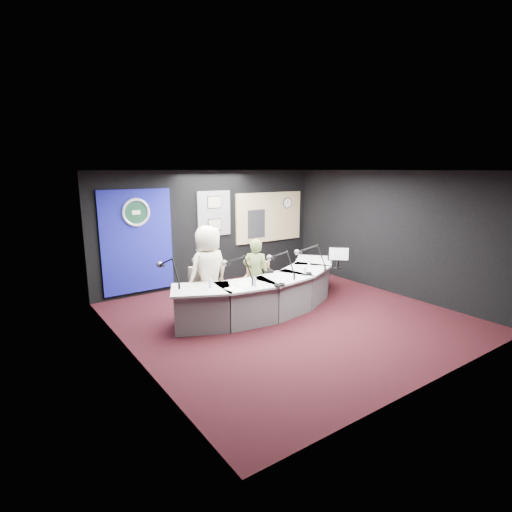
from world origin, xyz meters
TOP-DOWN VIEW (x-y plane):
  - ground at (0.00, 0.00)m, footprint 6.00×6.00m
  - ceiling at (0.00, 0.00)m, footprint 6.00×6.00m
  - wall_back at (0.00, 3.00)m, footprint 6.00×0.02m
  - wall_front at (0.00, -3.00)m, footprint 6.00×0.02m
  - wall_left at (-3.00, 0.00)m, footprint 0.02×6.00m
  - wall_right at (3.00, 0.00)m, footprint 0.02×6.00m
  - broadcast_desk at (-0.05, 0.55)m, footprint 4.50×1.90m
  - backdrop_panel at (-1.90, 2.97)m, footprint 1.60×0.05m
  - agency_seal at (-1.90, 2.93)m, footprint 0.63×0.07m
  - seal_center at (-1.90, 2.94)m, footprint 0.48×0.01m
  - pinboard at (0.05, 2.97)m, footprint 0.90×0.04m
  - framed_photo_upper at (0.05, 2.94)m, footprint 0.34×0.02m
  - framed_photo_lower at (0.05, 2.94)m, footprint 0.34×0.02m
  - booth_window_frame at (1.75, 2.97)m, footprint 2.12×0.06m
  - booth_glow at (1.75, 2.96)m, footprint 2.00×0.02m
  - equipment_rack at (1.30, 2.94)m, footprint 0.55×0.02m
  - wall_clock at (2.35, 2.94)m, footprint 0.28×0.01m
  - armchair_left at (-1.23, 0.92)m, footprint 0.51×0.51m
  - armchair_right at (-0.22, 0.78)m, footprint 0.75×0.75m
  - draped_jacket at (-1.26, 1.17)m, footprint 0.51×0.13m
  - person_man at (-1.23, 0.92)m, footprint 0.95×0.70m
  - person_woman at (-0.22, 0.78)m, footprint 0.62×0.63m
  - computer_monitor at (1.43, 0.10)m, footprint 0.31×0.29m
  - desk_phone at (0.01, 0.68)m, footprint 0.25×0.23m
  - headphones_near at (0.56, 0.10)m, footprint 0.20×0.20m
  - headphones_far at (-0.37, -0.20)m, footprint 0.24×0.24m
  - paper_stack at (-1.18, 0.07)m, footprint 0.27×0.35m
  - notepad at (-0.87, 0.22)m, footprint 0.30×0.35m
  - boom_mic_a at (-2.01, 0.95)m, footprint 0.22×0.73m
  - boom_mic_b at (-0.89, 0.38)m, footprint 0.38×0.68m
  - boom_mic_c at (0.03, 0.25)m, footprint 0.27×0.72m
  - boom_mic_d at (0.92, 0.39)m, footprint 0.45×0.65m
  - water_bottles at (0.08, 0.29)m, footprint 3.15×0.62m

SIDE VIEW (x-z plane):
  - ground at x=0.00m, z-range 0.00..0.00m
  - broadcast_desk at x=-0.05m, z-range 0.00..0.75m
  - armchair_left at x=-1.23m, z-range 0.00..0.85m
  - armchair_right at x=-0.22m, z-range 0.00..0.94m
  - draped_jacket at x=-1.26m, z-range 0.27..0.97m
  - person_woman at x=-0.22m, z-range 0.00..1.46m
  - paper_stack at x=-1.18m, z-range 0.75..0.75m
  - notepad at x=-0.87m, z-range 0.75..0.75m
  - headphones_near at x=0.56m, z-range 0.75..0.78m
  - headphones_far at x=-0.37m, z-range 0.75..0.79m
  - desk_phone at x=0.01m, z-range 0.75..0.80m
  - water_bottles at x=0.08m, z-range 0.75..0.93m
  - person_man at x=-1.23m, z-range 0.00..1.79m
  - boom_mic_a at x=-2.01m, z-range 0.75..1.35m
  - boom_mic_b at x=-0.89m, z-range 0.75..1.35m
  - boom_mic_c at x=0.03m, z-range 0.75..1.35m
  - boom_mic_d at x=0.92m, z-range 0.75..1.35m
  - computer_monitor at x=1.43m, z-range 0.93..1.21m
  - backdrop_panel at x=-1.90m, z-range 0.10..2.40m
  - wall_back at x=0.00m, z-range 0.00..2.80m
  - wall_front at x=0.00m, z-range 0.00..2.80m
  - wall_left at x=-3.00m, z-range 0.00..2.80m
  - wall_right at x=3.00m, z-range 0.00..2.80m
  - equipment_rack at x=1.30m, z-range 1.03..1.78m
  - framed_photo_lower at x=0.05m, z-range 1.33..1.60m
  - booth_window_frame at x=1.75m, z-range 0.89..2.21m
  - booth_glow at x=1.75m, z-range 0.95..2.15m
  - pinboard at x=0.05m, z-range 1.20..2.30m
  - agency_seal at x=-1.90m, z-range 1.58..2.21m
  - seal_center at x=-1.90m, z-range 1.66..2.14m
  - wall_clock at x=2.35m, z-range 1.76..2.04m
  - framed_photo_upper at x=0.05m, z-range 1.89..2.17m
  - ceiling at x=0.00m, z-range 2.79..2.81m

